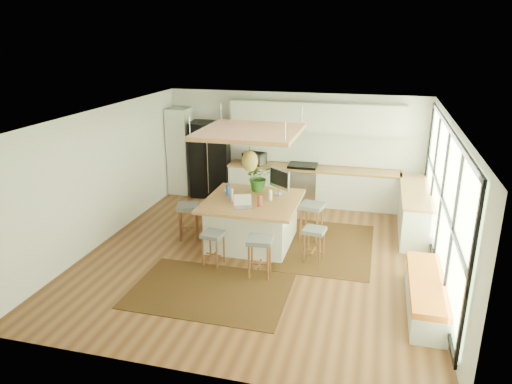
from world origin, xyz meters
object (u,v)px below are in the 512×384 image
(stool_right_back, at_px, (311,223))
(microwave, at_px, (254,157))
(stool_near_right, at_px, (260,257))
(island_plant, at_px, (258,180))
(island, at_px, (252,221))
(stool_right_front, at_px, (314,243))
(laptop, at_px, (243,202))
(fridge, at_px, (211,161))
(monitor, at_px, (279,183))
(stool_left_side, at_px, (188,222))
(stool_near_left, at_px, (213,247))

(stool_right_back, height_order, microwave, microwave)
(stool_near_right, bearing_deg, island_plant, 104.98)
(island, height_order, stool_right_front, island)
(stool_right_back, xyz_separation_m, laptop, (-1.18, -0.98, 0.70))
(fridge, xyz_separation_m, microwave, (1.19, -0.06, 0.18))
(stool_right_back, relative_size, monitor, 1.29)
(stool_right_front, bearing_deg, monitor, 132.67)
(stool_near_right, bearing_deg, microwave, 106.09)
(stool_right_back, distance_m, stool_left_side, 2.55)
(stool_near_left, relative_size, microwave, 1.18)
(stool_right_front, distance_m, microwave, 3.77)
(stool_right_front, relative_size, monitor, 1.11)
(island, relative_size, laptop, 5.27)
(stool_right_back, bearing_deg, stool_near_right, -109.57)
(microwave, bearing_deg, stool_near_left, -71.70)
(island, xyz_separation_m, stool_near_left, (-0.44, -1.11, -0.11))
(stool_right_front, bearing_deg, island, 159.22)
(stool_near_left, relative_size, stool_left_side, 0.86)
(stool_near_left, bearing_deg, microwave, 93.14)
(island, distance_m, monitor, 0.96)
(fridge, xyz_separation_m, monitor, (2.29, -2.24, 0.26))
(monitor, height_order, island_plant, monitor)
(stool_right_back, bearing_deg, laptop, -140.38)
(stool_near_right, bearing_deg, island, 110.28)
(stool_right_back, height_order, laptop, laptop)
(stool_near_right, bearing_deg, stool_right_back, 70.43)
(island, height_order, microwave, microwave)
(fridge, relative_size, island_plant, 3.22)
(island_plant, bearing_deg, fridge, 131.05)
(stool_near_left, xyz_separation_m, stool_near_right, (0.93, -0.20, 0.00))
(laptop, relative_size, microwave, 0.65)
(monitor, relative_size, microwave, 1.10)
(stool_right_front, bearing_deg, stool_near_right, -136.02)
(island, xyz_separation_m, stool_right_front, (1.32, -0.50, -0.11))
(fridge, relative_size, stool_near_right, 2.69)
(fridge, relative_size, island, 1.05)
(stool_near_left, height_order, stool_left_side, stool_left_side)
(island, relative_size, stool_right_back, 2.41)
(stool_left_side, bearing_deg, microwave, 75.66)
(stool_near_left, distance_m, island_plant, 1.94)
(island, distance_m, stool_near_left, 1.20)
(stool_right_back, relative_size, laptop, 2.18)
(stool_right_back, height_order, stool_left_side, stool_right_back)
(stool_right_front, bearing_deg, fridge, 134.79)
(island, relative_size, monitor, 3.12)
(stool_right_front, height_order, stool_right_back, stool_right_back)
(stool_near_left, relative_size, stool_near_right, 0.88)
(island, distance_m, microwave, 2.77)
(island, bearing_deg, monitor, 44.33)
(island, height_order, stool_left_side, island)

